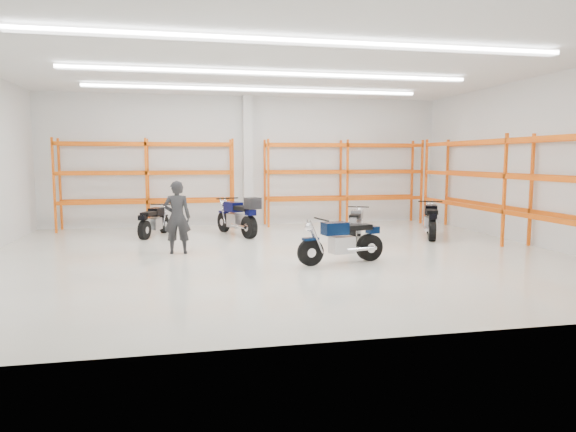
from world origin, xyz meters
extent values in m
plane|color=beige|center=(0.00, 0.00, 0.00)|extent=(14.00, 14.00, 0.00)
cube|color=silver|center=(0.00, 6.00, 2.25)|extent=(14.00, 0.02, 4.50)
cube|color=silver|center=(0.00, -6.00, 2.25)|extent=(14.00, 0.02, 4.50)
cube|color=silver|center=(7.00, 0.00, 2.25)|extent=(0.02, 12.00, 4.50)
cube|color=white|center=(0.00, 0.00, 4.50)|extent=(14.00, 12.00, 0.02)
cube|color=white|center=(0.00, -3.00, 4.40)|extent=(10.00, 0.22, 0.10)
cube|color=white|center=(0.00, 0.50, 4.40)|extent=(10.00, 0.22, 0.10)
cube|color=white|center=(0.00, 3.50, 4.40)|extent=(10.00, 0.22, 0.10)
cylinder|color=black|center=(0.47, -1.38, 0.30)|extent=(0.61, 0.23, 0.60)
cylinder|color=black|center=(1.93, -1.10, 0.31)|extent=(0.64, 0.29, 0.62)
cylinder|color=silver|center=(0.47, -1.38, 0.30)|extent=(0.22, 0.17, 0.20)
cylinder|color=silver|center=(1.93, -1.10, 0.31)|extent=(0.25, 0.24, 0.22)
cube|color=#051638|center=(0.47, -1.38, 0.60)|extent=(0.38, 0.22, 0.06)
cube|color=#B7B7BC|center=(1.23, -1.23, 0.42)|extent=(0.58, 0.45, 0.38)
cube|color=#A5A5AA|center=(1.60, -1.16, 0.32)|extent=(0.71, 0.25, 0.08)
cube|color=#051638|center=(1.05, -1.27, 0.80)|extent=(0.61, 0.44, 0.28)
cube|color=black|center=(1.60, -1.16, 0.80)|extent=(0.70, 0.42, 0.12)
cube|color=#051638|center=(2.01, -1.08, 0.72)|extent=(0.30, 0.26, 0.16)
cylinder|color=black|center=(0.72, -1.33, 1.01)|extent=(0.17, 0.69, 0.04)
sphere|color=silver|center=(0.43, -1.39, 0.86)|extent=(0.19, 0.19, 0.19)
cylinder|color=silver|center=(1.67, -1.31, 0.32)|extent=(0.75, 0.23, 0.09)
cylinder|color=black|center=(-2.85, 4.40, 0.27)|extent=(0.31, 0.55, 0.54)
cylinder|color=black|center=(-3.36, 3.13, 0.28)|extent=(0.36, 0.58, 0.56)
cylinder|color=silver|center=(-2.85, 4.40, 0.27)|extent=(0.19, 0.22, 0.18)
cylinder|color=silver|center=(-3.36, 3.13, 0.28)|extent=(0.24, 0.25, 0.20)
cube|color=black|center=(-2.85, 4.40, 0.54)|extent=(0.25, 0.35, 0.05)
cube|color=#B7B7BC|center=(-3.12, 3.74, 0.38)|extent=(0.48, 0.56, 0.34)
cube|color=#A5A5AA|center=(-3.25, 3.42, 0.29)|extent=(0.34, 0.63, 0.07)
cube|color=black|center=(-3.06, 3.89, 0.73)|extent=(0.48, 0.59, 0.25)
cube|color=black|center=(-3.25, 3.42, 0.73)|extent=(0.48, 0.66, 0.11)
cube|color=black|center=(-3.39, 3.07, 0.65)|extent=(0.27, 0.29, 0.15)
cylinder|color=black|center=(-2.94, 4.18, 0.93)|extent=(0.60, 0.27, 0.03)
sphere|color=silver|center=(-2.84, 4.43, 0.78)|extent=(0.17, 0.17, 0.17)
cylinder|color=silver|center=(-3.40, 3.44, 0.29)|extent=(0.33, 0.66, 0.08)
cylinder|color=black|center=(-0.99, 4.24, 0.32)|extent=(0.37, 0.65, 0.65)
cylinder|color=black|center=(-0.36, 2.76, 0.33)|extent=(0.44, 0.69, 0.67)
cylinder|color=silver|center=(-0.99, 4.24, 0.32)|extent=(0.22, 0.26, 0.22)
cylinder|color=silver|center=(-0.36, 2.76, 0.33)|extent=(0.29, 0.30, 0.24)
cube|color=#090D43|center=(-0.99, 4.24, 0.65)|extent=(0.30, 0.42, 0.06)
cube|color=#B7B7BC|center=(-0.66, 3.47, 0.45)|extent=(0.58, 0.67, 0.41)
cube|color=#A5A5AA|center=(-0.50, 3.09, 0.34)|extent=(0.41, 0.74, 0.09)
cube|color=#090D43|center=(-0.74, 3.65, 0.86)|extent=(0.57, 0.70, 0.30)
cube|color=black|center=(-0.50, 3.09, 0.86)|extent=(0.58, 0.78, 0.13)
cube|color=#090D43|center=(-0.33, 2.68, 0.78)|extent=(0.33, 0.35, 0.17)
cylinder|color=black|center=(-0.88, 3.99, 1.10)|extent=(0.71, 0.33, 0.04)
sphere|color=silver|center=(-1.01, 4.28, 0.93)|extent=(0.20, 0.20, 0.20)
cylinder|color=silver|center=(-0.64, 2.99, 0.34)|extent=(0.41, 0.78, 0.10)
cube|color=black|center=(-0.27, 2.56, 1.06)|extent=(0.50, 0.52, 0.32)
cylinder|color=black|center=(2.97, 2.56, 0.27)|extent=(0.33, 0.53, 0.54)
cylinder|color=black|center=(2.38, 1.36, 0.28)|extent=(0.39, 0.57, 0.55)
cylinder|color=silver|center=(2.97, 2.56, 0.27)|extent=(0.19, 0.22, 0.18)
cylinder|color=silver|center=(2.38, 1.36, 0.28)|extent=(0.25, 0.26, 0.20)
cube|color=#9E9EA3|center=(2.97, 2.56, 0.54)|extent=(0.26, 0.35, 0.05)
cube|color=#B7B7BC|center=(2.66, 1.94, 0.38)|extent=(0.49, 0.56, 0.34)
cube|color=#A5A5AA|center=(2.51, 1.63, 0.29)|extent=(0.37, 0.61, 0.07)
cube|color=#9E9EA3|center=(2.73, 2.08, 0.71)|extent=(0.49, 0.58, 0.25)
cube|color=black|center=(2.51, 1.63, 0.71)|extent=(0.50, 0.65, 0.11)
cube|color=#9E9EA3|center=(2.35, 1.29, 0.64)|extent=(0.28, 0.30, 0.14)
cylinder|color=black|center=(2.86, 2.35, 0.91)|extent=(0.58, 0.30, 0.03)
sphere|color=silver|center=(2.98, 2.59, 0.77)|extent=(0.17, 0.17, 0.17)
cylinder|color=silver|center=(2.37, 1.66, 0.29)|extent=(0.37, 0.64, 0.08)
cylinder|color=black|center=(5.28, 2.60, 0.30)|extent=(0.35, 0.61, 0.61)
cylinder|color=black|center=(4.68, 1.21, 0.31)|extent=(0.42, 0.65, 0.63)
cylinder|color=silver|center=(5.28, 2.60, 0.30)|extent=(0.21, 0.24, 0.20)
cylinder|color=silver|center=(4.68, 1.21, 0.31)|extent=(0.27, 0.28, 0.22)
cube|color=black|center=(5.28, 2.60, 0.61)|extent=(0.28, 0.39, 0.06)
cube|color=#B7B7BC|center=(4.97, 1.88, 0.43)|extent=(0.54, 0.63, 0.38)
cube|color=#A5A5AA|center=(4.81, 1.53, 0.32)|extent=(0.39, 0.70, 0.08)
cube|color=black|center=(5.04, 2.05, 0.81)|extent=(0.54, 0.66, 0.28)
cube|color=black|center=(4.81, 1.53, 0.81)|extent=(0.54, 0.73, 0.12)
cube|color=black|center=(4.65, 1.14, 0.73)|extent=(0.31, 0.33, 0.16)
cylinder|color=black|center=(5.18, 2.36, 1.03)|extent=(0.66, 0.32, 0.04)
sphere|color=silver|center=(5.30, 2.64, 0.87)|extent=(0.19, 0.19, 0.19)
cylinder|color=silver|center=(4.65, 1.55, 0.32)|extent=(0.39, 0.73, 0.09)
imported|color=black|center=(-2.39, 0.71, 0.90)|extent=(0.68, 0.47, 1.80)
cube|color=white|center=(0.00, 5.82, 2.25)|extent=(0.32, 0.32, 4.50)
cube|color=#E45B00|center=(-6.20, 5.88, 1.50)|extent=(0.07, 0.07, 3.00)
cube|color=#E45B00|center=(-6.20, 5.08, 1.50)|extent=(0.07, 0.07, 3.00)
cube|color=#E45B00|center=(-3.40, 5.88, 1.50)|extent=(0.07, 0.07, 3.00)
cube|color=#E45B00|center=(-3.40, 5.08, 1.50)|extent=(0.07, 0.07, 3.00)
cube|color=#E45B00|center=(-0.60, 5.88, 1.50)|extent=(0.07, 0.07, 3.00)
cube|color=#E45B00|center=(-0.60, 5.08, 1.50)|extent=(0.07, 0.07, 3.00)
cube|color=#E45B00|center=(-3.40, 5.88, 0.94)|extent=(5.60, 0.07, 0.12)
cube|color=#E45B00|center=(-3.40, 5.08, 0.94)|extent=(5.60, 0.07, 0.12)
cube|color=#E45B00|center=(-3.40, 5.88, 1.88)|extent=(5.60, 0.07, 0.12)
cube|color=#E45B00|center=(-3.40, 5.08, 1.88)|extent=(5.60, 0.07, 0.12)
cube|color=#E45B00|center=(-3.40, 5.88, 2.81)|extent=(5.60, 0.07, 0.12)
cube|color=#E45B00|center=(-3.40, 5.08, 2.81)|extent=(5.60, 0.07, 0.12)
cube|color=#E45B00|center=(0.60, 5.88, 1.50)|extent=(0.07, 0.07, 3.00)
cube|color=#E45B00|center=(0.60, 5.08, 1.50)|extent=(0.07, 0.07, 3.00)
cube|color=#E45B00|center=(3.40, 5.88, 1.50)|extent=(0.07, 0.07, 3.00)
cube|color=#E45B00|center=(3.40, 5.08, 1.50)|extent=(0.07, 0.07, 3.00)
cube|color=#E45B00|center=(6.20, 5.88, 1.50)|extent=(0.07, 0.07, 3.00)
cube|color=#E45B00|center=(6.20, 5.08, 1.50)|extent=(0.07, 0.07, 3.00)
cube|color=#E45B00|center=(3.40, 5.88, 0.94)|extent=(5.60, 0.07, 0.12)
cube|color=#E45B00|center=(3.40, 5.08, 0.94)|extent=(5.60, 0.07, 0.12)
cube|color=#E45B00|center=(3.40, 5.88, 1.88)|extent=(5.60, 0.07, 0.12)
cube|color=#E45B00|center=(3.40, 5.08, 1.88)|extent=(5.60, 0.07, 0.12)
cube|color=#E45B00|center=(3.40, 5.88, 2.81)|extent=(5.60, 0.07, 0.12)
cube|color=#E45B00|center=(3.40, 5.08, 2.81)|extent=(5.60, 0.07, 0.12)
cube|color=#E45B00|center=(6.88, 0.00, 1.50)|extent=(0.07, 0.07, 3.00)
cube|color=#E45B00|center=(6.08, 0.00, 1.50)|extent=(0.07, 0.07, 3.00)
cube|color=#E45B00|center=(6.88, 4.50, 1.50)|extent=(0.07, 0.07, 3.00)
cube|color=#E45B00|center=(6.08, 4.50, 1.50)|extent=(0.07, 0.07, 3.00)
cube|color=#E45B00|center=(6.88, 0.00, 0.94)|extent=(0.07, 9.00, 0.12)
cube|color=#E45B00|center=(6.08, 0.00, 0.94)|extent=(0.07, 9.00, 0.12)
cube|color=#E45B00|center=(6.88, 0.00, 1.88)|extent=(0.07, 9.00, 0.12)
cube|color=#E45B00|center=(6.08, 0.00, 1.88)|extent=(0.07, 9.00, 0.12)
cube|color=#E45B00|center=(6.88, 0.00, 2.81)|extent=(0.07, 9.00, 0.12)
cube|color=#E45B00|center=(6.08, 0.00, 2.81)|extent=(0.07, 9.00, 0.12)
camera|label=1|loc=(-2.21, -12.11, 2.34)|focal=32.00mm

